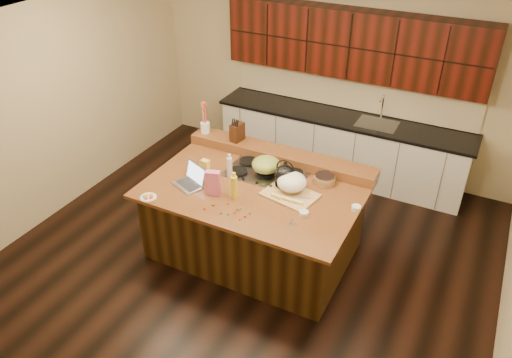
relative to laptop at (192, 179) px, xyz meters
The scene contains 34 objects.
room 0.80m from the laptop, 22.08° to the left, with size 5.52×5.02×2.72m.
island 0.88m from the laptop, 22.08° to the left, with size 2.40×1.60×0.92m.
back_ledge 1.17m from the laptop, 55.89° to the left, with size 2.40×0.30×0.12m, color black.
cooktop 0.87m from the laptop, 40.84° to the left, with size 0.92×0.52×0.05m.
back_counter 2.67m from the laptop, 69.04° to the left, with size 3.70×0.66×2.40m.
kettle 1.05m from the laptop, 24.53° to the left, with size 0.24×0.24×0.22m, color black.
green_bowl 0.87m from the laptop, 40.84° to the left, with size 0.33×0.33×0.18m, color olive.
laptop is the anchor object (origin of this frame).
oil_bottle 0.57m from the laptop, ahead, with size 0.07×0.07×0.27m, color yellow.
vinegar_bottle 0.46m from the laptop, 47.58° to the left, with size 0.06×0.06×0.25m, color silver.
wooden_tray 1.13m from the laptop, 18.29° to the left, with size 0.63×0.51×0.23m.
ramekin_a 1.84m from the laptop, 11.69° to the left, with size 0.10×0.10×0.04m, color white.
ramekin_b 1.35m from the laptop, ahead, with size 0.10×0.10×0.04m, color white.
ramekin_c 1.51m from the laptop, 25.88° to the left, with size 0.10×0.10×0.04m, color white.
strainer_bowl 1.50m from the laptop, 27.60° to the left, with size 0.24×0.24×0.09m, color #996B3F.
kitchen_timer 1.32m from the laptop, ahead, with size 0.08×0.08×0.07m, color silver.
pink_bag 0.34m from the laptop, ahead, with size 0.15×0.08×0.29m, color #D5648E.
candy_plate 0.52m from the laptop, 121.43° to the right, with size 0.18×0.18×0.01m, color white.
package_box 0.33m from the laptop, 94.52° to the left, with size 0.10×0.07×0.14m, color #F5D456.
utensil_crock 1.06m from the laptop, 113.32° to the left, with size 0.12×0.12×0.14m, color white.
knife_block 0.98m from the laptop, 86.61° to the left, with size 0.11×0.18×0.22m, color black.
gumdrop_0 0.51m from the laptop, 30.05° to the right, with size 0.02×0.02×0.02m, color red.
gumdrop_1 0.73m from the laptop, 26.22° to the right, with size 0.02×0.02×0.02m, color #198C26.
gumdrop_2 0.88m from the laptop, 23.09° to the right, with size 0.02×0.02×0.02m, color red.
gumdrop_3 0.87m from the laptop, 13.31° to the right, with size 0.02×0.02×0.02m, color #198C26.
gumdrop_4 0.73m from the laptop, 16.40° to the right, with size 0.02×0.02×0.02m, color red.
gumdrop_5 0.75m from the laptop, 15.88° to the right, with size 0.02×0.02×0.02m, color #198C26.
gumdrop_6 0.53m from the laptop, 42.22° to the right, with size 0.02×0.02×0.02m, color red.
gumdrop_7 0.74m from the laptop, 13.45° to the right, with size 0.02×0.02×0.02m, color #198C26.
gumdrop_8 0.88m from the laptop, 18.41° to the right, with size 0.02×0.02×0.02m, color red.
gumdrop_9 0.50m from the laptop, 30.78° to the right, with size 0.02×0.02×0.02m, color #198C26.
gumdrop_10 0.59m from the laptop, 15.74° to the right, with size 0.02×0.02×0.02m, color red.
gumdrop_11 0.67m from the laptop, 29.86° to the right, with size 0.02×0.02×0.02m, color #198C26.
gumdrop_12 0.75m from the laptop, 20.59° to the right, with size 0.02×0.02×0.02m, color red.
Camera 1 is at (2.15, -4.15, 3.99)m, focal length 35.00 mm.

